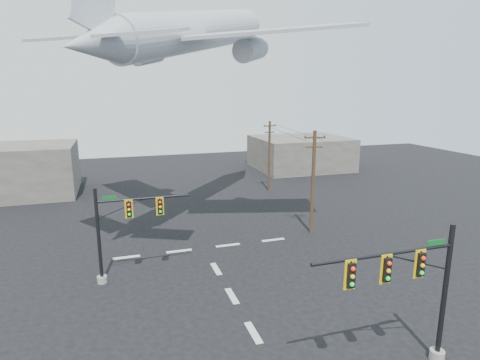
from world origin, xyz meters
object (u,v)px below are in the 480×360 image
object	(u,v)px
utility_pole_b	(269,155)
airliner	(197,32)
utility_pole_a	(313,181)
signal_mast_far	(119,231)
signal_mast_near	(415,292)

from	to	relation	value
utility_pole_b	airliner	world-z (taller)	airliner
utility_pole_a	airliner	size ratio (longest dim) A/B	0.35
utility_pole_b	airliner	xyz separation A→B (m)	(-10.70, -9.35, 12.74)
utility_pole_a	utility_pole_b	world-z (taller)	utility_pole_a
utility_pole_a	utility_pole_b	xyz separation A→B (m)	(1.99, 15.25, -0.20)
airliner	signal_mast_far	bearing A→B (deg)	-174.39
signal_mast_near	signal_mast_far	size ratio (longest dim) A/B	1.11
signal_mast_near	utility_pole_b	bearing A→B (deg)	79.50
signal_mast_far	utility_pole_b	xyz separation A→B (m)	(18.22, 19.65, 1.09)
signal_mast_near	utility_pole_b	distance (m)	33.11
signal_mast_near	airliner	distance (m)	27.22
signal_mast_near	signal_mast_far	xyz separation A→B (m)	(-12.19, 12.90, -0.38)
signal_mast_far	utility_pole_b	distance (m)	26.82
signal_mast_near	utility_pole_a	xyz separation A→B (m)	(4.04, 17.30, 0.92)
signal_mast_far	utility_pole_b	world-z (taller)	utility_pole_b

